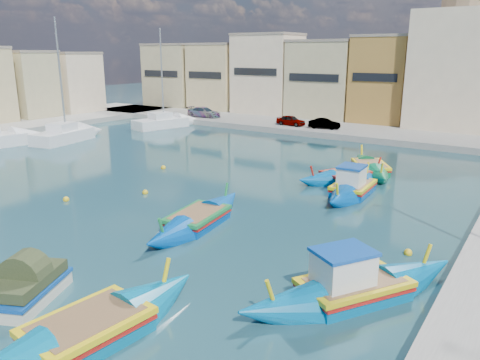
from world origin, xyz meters
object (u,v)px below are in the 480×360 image
Objects in this scene: luzzu_cyan_mid at (346,177)px; yacht_north at (174,122)px; luzzu_cyan_south at (88,333)px; yacht_midnorth at (77,134)px; tender_near at (27,288)px; luzzu_green at (370,169)px; yacht_mid at (8,140)px; luzzu_turquoise_cabin at (353,289)px; luzzu_blue_cabin at (353,189)px; luzzu_blue_south at (198,220)px; church_block at (469,52)px.

yacht_north is at bearing 155.71° from luzzu_cyan_mid.
luzzu_cyan_mid is 0.87× the size of luzzu_cyan_south.
luzzu_cyan_mid is 0.63× the size of yacht_midnorth.
luzzu_cyan_mid is at bearing 81.22° from tender_near.
luzzu_cyan_mid is 0.66× the size of yacht_north.
yacht_midnorth is (-29.11, -3.09, 0.22)m from luzzu_green.
yacht_north is at bearing 124.25° from tender_near.
luzzu_green reaches higher than luzzu_cyan_mid.
yacht_mid reaches higher than yacht_midnorth.
luzzu_cyan_south is (-5.71, -6.88, -0.07)m from luzzu_turquoise_cabin.
luzzu_blue_cabin is 19.27m from tender_near.
luzzu_blue_cabin reaches higher than luzzu_green.
luzzu_green is at bearing 78.01° from luzzu_cyan_mid.
luzzu_cyan_mid is 0.88× the size of luzzu_blue_south.
tender_near is (-0.27, -9.16, 0.23)m from luzzu_blue_south.
yacht_midnorth is at bearing 174.83° from luzzu_blue_cabin.
yacht_mid is (-28.15, 6.60, 0.24)m from luzzu_blue_south.
tender_near is 40.08m from yacht_north.
tender_near is at bearing -97.32° from church_block.
luzzu_green is at bearing 98.64° from luzzu_blue_cabin.
luzzu_blue_south is at bearing -103.92° from luzzu_cyan_mid.
yacht_midnorth reaches higher than luzzu_blue_south.
luzzu_turquoise_cabin reaches higher than luzzu_green.
church_block is at bearing 83.89° from luzzu_cyan_mid.
yacht_north is at bearing 133.59° from luzzu_blue_south.
luzzu_cyan_mid is 0.99× the size of luzzu_green.
luzzu_turquoise_cabin is 13.00m from luzzu_blue_cabin.
luzzu_blue_south is 2.44× the size of tender_near.
yacht_north is (-26.51, 8.68, 0.20)m from luzzu_green.
yacht_mid is (-5.33, -17.38, 0.03)m from yacht_north.
luzzu_turquoise_cabin reaches higher than luzzu_cyan_south.
church_block is 47.00m from yacht_mid.
church_block reaches higher than luzzu_turquoise_cabin.
yacht_midnorth reaches higher than luzzu_blue_cabin.
luzzu_green is 24.77m from tender_near.
church_block reaches higher than yacht_north.
yacht_mid is (-27.88, 15.76, 0.01)m from tender_near.
church_block is 29.76m from luzzu_blue_cabin.
luzzu_cyan_mid is at bearing 91.08° from luzzu_cyan_south.
luzzu_cyan_mid is (-2.76, -25.82, -8.16)m from church_block.
luzzu_green is 2.17× the size of tender_near.
luzzu_turquoise_cabin is 1.02× the size of luzzu_blue_south.
luzzu_cyan_south is at bearing -90.52° from luzzu_green.
luzzu_green is 0.66× the size of yacht_north.
luzzu_green is at bearing -18.13° from yacht_north.
luzzu_cyan_mid is at bearing 112.26° from luzzu_turquoise_cabin.
luzzu_blue_cabin is 0.65× the size of yacht_mid.
church_block reaches higher than luzzu_cyan_mid.
yacht_mid is at bearing 166.06° from luzzu_turquoise_cabin.
church_block reaches higher than yacht_mid.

